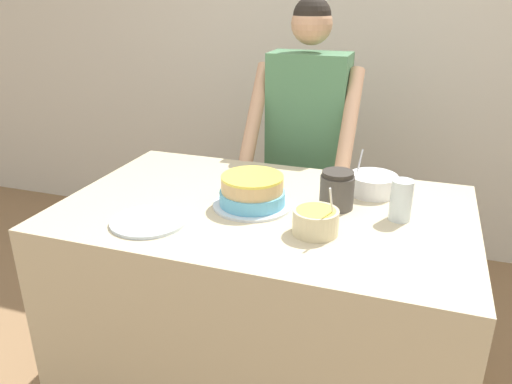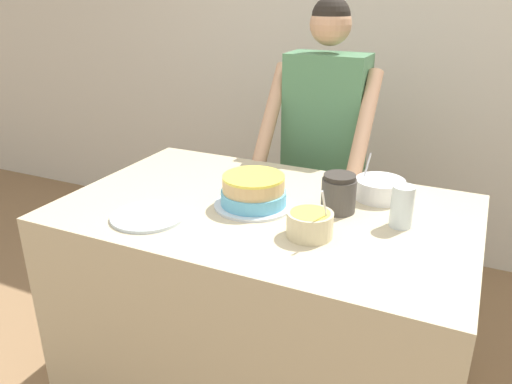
{
  "view_description": "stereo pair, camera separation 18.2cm",
  "coord_description": "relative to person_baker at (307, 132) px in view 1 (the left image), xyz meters",
  "views": [
    {
      "loc": [
        0.53,
        -1.17,
        1.67
      ],
      "look_at": [
        -0.02,
        0.43,
        0.98
      ],
      "focal_mm": 35.0,
      "sensor_mm": 36.0,
      "label": 1
    },
    {
      "loc": [
        0.7,
        -1.1,
        1.67
      ],
      "look_at": [
        -0.02,
        0.43,
        0.98
      ],
      "focal_mm": 35.0,
      "sensor_mm": 36.0,
      "label": 2
    }
  ],
  "objects": [
    {
      "name": "ceramic_plate",
      "position": [
        -0.31,
        -1.06,
        -0.08
      ],
      "size": [
        0.27,
        0.27,
        0.01
      ],
      "color": "silver",
      "rests_on": "counter"
    },
    {
      "name": "wall_back",
      "position": [
        0.03,
        0.83,
        0.31
      ],
      "size": [
        10.0,
        0.05,
        2.6
      ],
      "color": "silver",
      "rests_on": "ground_plane"
    },
    {
      "name": "counter",
      "position": [
        0.03,
        -0.79,
        -0.53
      ],
      "size": [
        1.53,
        0.96,
        0.91
      ],
      "color": "#C6B793",
      "rests_on": "ground_plane"
    },
    {
      "name": "drinking_glass",
      "position": [
        0.52,
        -0.74,
        -0.01
      ],
      "size": [
        0.08,
        0.08,
        0.15
      ],
      "color": "silver",
      "rests_on": "counter"
    },
    {
      "name": "cake",
      "position": [
        -0.02,
        -0.8,
        -0.02
      ],
      "size": [
        0.3,
        0.3,
        0.12
      ],
      "color": "silver",
      "rests_on": "counter"
    },
    {
      "name": "frosting_bowl_white",
      "position": [
        0.4,
        -0.53,
        -0.04
      ],
      "size": [
        0.19,
        0.19,
        0.17
      ],
      "color": "white",
      "rests_on": "counter"
    },
    {
      "name": "frosting_bowl_yellow",
      "position": [
        0.26,
        -0.95,
        -0.03
      ],
      "size": [
        0.15,
        0.15,
        0.19
      ],
      "color": "beige",
      "rests_on": "counter"
    },
    {
      "name": "person_baker",
      "position": [
        0.0,
        0.0,
        0.0
      ],
      "size": [
        0.54,
        0.46,
        1.64
      ],
      "color": "#2D2D38",
      "rests_on": "ground_plane"
    },
    {
      "name": "stoneware_jar",
      "position": [
        0.29,
        -0.71,
        -0.01
      ],
      "size": [
        0.13,
        0.13,
        0.14
      ],
      "color": "#4C4742",
      "rests_on": "counter"
    }
  ]
}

